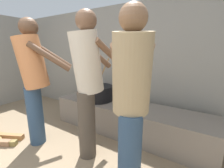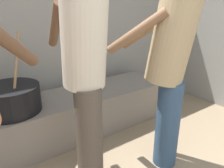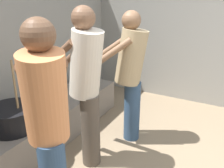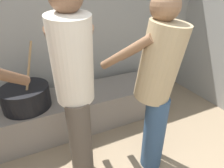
{
  "view_description": "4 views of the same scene",
  "coord_description": "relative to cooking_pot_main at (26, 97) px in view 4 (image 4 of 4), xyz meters",
  "views": [
    {
      "loc": [
        1.46,
        0.2,
        1.27
      ],
      "look_at": [
        0.57,
        1.6,
        0.89
      ],
      "focal_mm": 24.61,
      "sensor_mm": 36.0,
      "label": 1
    },
    {
      "loc": [
        -0.33,
        0.2,
        1.33
      ],
      "look_at": [
        0.48,
        1.35,
        0.82
      ],
      "focal_mm": 34.57,
      "sensor_mm": 36.0,
      "label": 2
    },
    {
      "loc": [
        -1.46,
        0.2,
        1.76
      ],
      "look_at": [
        0.56,
        1.3,
        0.88
      ],
      "focal_mm": 37.85,
      "sensor_mm": 36.0,
      "label": 3
    },
    {
      "loc": [
        0.06,
        0.2,
        1.59
      ],
      "look_at": [
        0.73,
        1.63,
        0.78
      ],
      "focal_mm": 29.78,
      "sensor_mm": 36.0,
      "label": 4
    }
  ],
  "objects": [
    {
      "name": "block_enclosure_rear",
      "position": [
        0.06,
        0.55,
        0.44
      ],
      "size": [
        5.4,
        0.2,
        1.99
      ],
      "primitive_type": "cube",
      "color": "gray",
      "rests_on": "ground_plane"
    },
    {
      "name": "hearth_ledge",
      "position": [
        0.54,
        0.03,
        -0.34
      ],
      "size": [
        2.39,
        0.6,
        0.44
      ],
      "primitive_type": "cube",
      "color": "slate",
      "rests_on": "ground_plane"
    },
    {
      "name": "cooking_pot_main",
      "position": [
        0.0,
        0.0,
        0.0
      ],
      "size": [
        0.5,
        0.5,
        0.69
      ],
      "color": "black",
      "rests_on": "hearth_ledge"
    },
    {
      "name": "cook_in_tan_shirt",
      "position": [
        1.02,
        -0.87,
        0.35
      ],
      "size": [
        0.59,
        0.73,
        1.6
      ],
      "color": "navy",
      "rests_on": "ground_plane"
    },
    {
      "name": "cook_in_cream_shirt",
      "position": [
        0.39,
        -0.67,
        0.4
      ],
      "size": [
        0.45,
        0.73,
        1.67
      ],
      "color": "#4C4238",
      "rests_on": "ground_plane"
    }
  ]
}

